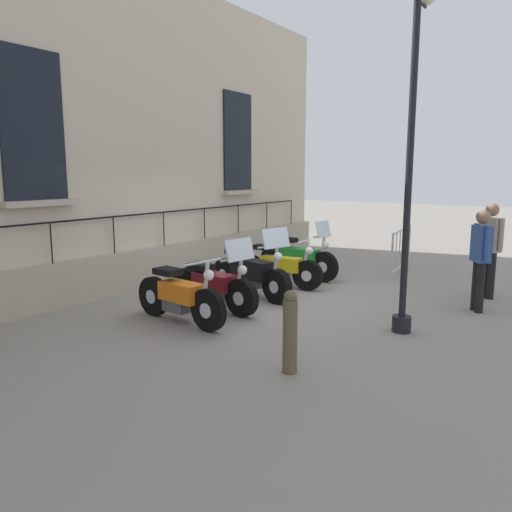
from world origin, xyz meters
TOP-DOWN VIEW (x-y plane):
  - ground_plane at (0.00, 0.00)m, footprint 60.00×60.00m
  - building_facade at (-2.89, 0.00)m, footprint 0.82×12.67m
  - motorcycle_orange at (-0.15, -2.01)m, footprint 1.95×0.74m
  - motorcycle_maroon at (-0.23, -1.10)m, footprint 2.03×0.74m
  - motorcycle_black at (-0.23, 0.03)m, footprint 2.11×0.90m
  - motorcycle_yellow at (-0.21, 1.00)m, footprint 1.93×0.60m
  - motorcycle_green at (-0.33, 2.02)m, footprint 2.07×0.60m
  - lamppost at (2.86, -0.46)m, footprint 0.37×1.07m
  - crowd_barrier at (1.36, 3.92)m, footprint 0.30×1.98m
  - bollard at (2.28, -2.73)m, footprint 0.17×0.17m
  - pedestrian_standing at (3.51, 2.45)m, footprint 0.48×0.36m
  - pedestrian_walking at (3.55, 1.37)m, footprint 0.39×0.45m

SIDE VIEW (x-z plane):
  - ground_plane at x=0.00m, z-range 0.00..0.00m
  - motorcycle_yellow at x=-0.21m, z-range -0.11..0.90m
  - motorcycle_maroon at x=-0.23m, z-range -0.23..1.06m
  - motorcycle_orange at x=-0.15m, z-range -0.11..0.95m
  - motorcycle_green at x=-0.33m, z-range -0.23..1.10m
  - motorcycle_black at x=-0.23m, z-range -0.24..1.13m
  - bollard at x=2.28m, z-range 0.00..1.01m
  - crowd_barrier at x=1.36m, z-range 0.04..1.09m
  - pedestrian_walking at x=3.55m, z-range 0.12..1.85m
  - pedestrian_standing at x=3.51m, z-range 0.13..1.91m
  - building_facade at x=-2.89m, z-range -0.11..6.23m
  - lamppost at x=2.86m, z-range 1.13..6.16m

